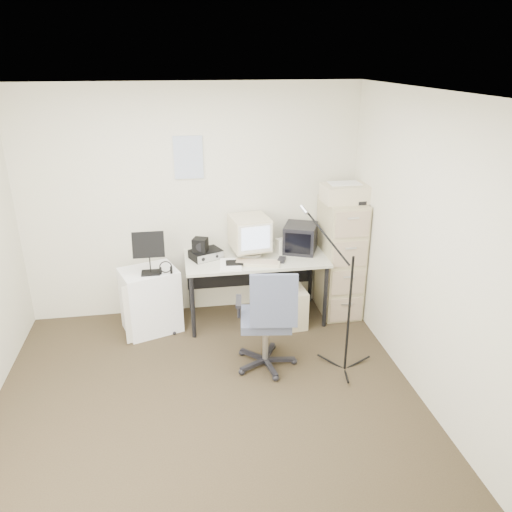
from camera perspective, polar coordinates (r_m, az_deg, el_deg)
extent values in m
cube|color=#312618|center=(4.38, -5.32, -16.88)|extent=(3.60, 3.60, 0.01)
cube|color=white|center=(3.42, -6.86, 17.91)|extent=(3.60, 3.60, 0.01)
cube|color=beige|center=(5.42, -7.26, 5.93)|extent=(3.60, 0.02, 2.50)
cube|color=beige|center=(2.20, -2.68, -20.67)|extent=(3.60, 0.02, 2.50)
cube|color=beige|center=(4.20, 19.27, 0.03)|extent=(0.02, 3.60, 2.50)
cube|color=white|center=(5.29, -7.74, 11.09)|extent=(0.30, 0.02, 0.44)
cube|color=tan|center=(5.59, 9.58, -0.19)|extent=(0.40, 0.60, 1.30)
cube|color=beige|center=(5.33, 10.19, 7.07)|extent=(0.48, 0.34, 0.18)
cube|color=beige|center=(5.46, -0.02, -3.69)|extent=(1.50, 0.70, 0.73)
cube|color=beige|center=(5.31, -0.73, 2.29)|extent=(0.44, 0.45, 0.42)
cube|color=black|center=(5.45, 5.09, 2.06)|extent=(0.44, 0.45, 0.30)
cube|color=beige|center=(5.39, 2.85, 1.11)|extent=(0.11, 0.11, 0.17)
cube|color=beige|center=(5.14, 0.13, -0.79)|extent=(0.50, 0.29, 0.03)
cube|color=black|center=(5.21, 2.95, -0.43)|extent=(0.11, 0.14, 0.04)
cube|color=black|center=(5.30, -5.75, 0.21)|extent=(0.38, 0.33, 0.09)
cube|color=black|center=(5.24, -6.39, 1.27)|extent=(0.18, 0.18, 0.14)
cube|color=white|center=(5.12, -2.91, -0.95)|extent=(0.24, 0.31, 0.02)
cube|color=beige|center=(5.46, 4.28, -5.55)|extent=(0.24, 0.47, 0.42)
cube|color=#4F5770|center=(4.59, 1.10, -7.02)|extent=(0.66, 0.66, 1.02)
cube|color=white|center=(5.37, -11.95, -4.95)|extent=(0.66, 0.60, 0.68)
cube|color=black|center=(5.07, -12.12, 0.40)|extent=(0.34, 0.23, 0.46)
torus|color=black|center=(5.10, -10.27, -1.52)|extent=(0.17, 0.17, 0.03)
cylinder|color=black|center=(4.50, 10.72, -4.69)|extent=(0.03, 0.03, 1.49)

